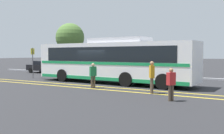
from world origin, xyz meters
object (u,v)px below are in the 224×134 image
Objects in this scene: bus_stop_sign at (33,59)px; tree_0 at (70,38)px; parked_car_1 at (76,68)px; pedestrian_0 at (171,83)px; transit_bus at (112,60)px; pedestrian_1 at (93,74)px; pedestrian_2 at (152,75)px; parked_car_0 at (43,67)px.

tree_0 is (-5.26, 11.59, 2.75)m from bus_stop_sign.
pedestrian_0 is at bearing -123.89° from parked_car_1.
pedestrian_0 is 25.96m from tree_0.
transit_bus is 2.03× the size of tree_0.
tree_0 is at bearing 75.82° from pedestrian_1.
transit_bus is at bearing 38.45° from pedestrian_1.
pedestrian_0 is (6.20, -5.01, -0.87)m from transit_bus.
pedestrian_2 is at bearing -122.27° from parked_car_1.
pedestrian_1 is at bearing -84.38° from pedestrian_0.
pedestrian_2 reaches higher than parked_car_0.
parked_car_1 is 10.90m from pedestrian_1.
parked_car_1 is 3.04× the size of pedestrian_1.
parked_car_1 is 14.30m from pedestrian_2.
pedestrian_1 is (0.35, -3.04, -0.83)m from transit_bus.
bus_stop_sign is (-1.05, -4.94, 1.03)m from parked_car_1.
transit_bus is 4.74× the size of bus_stop_sign.
pedestrian_0 reaches higher than parked_car_0.
parked_car_0 is 2.57× the size of pedestrian_1.
pedestrian_2 is at bearing 65.11° from parked_car_0.
pedestrian_2 reaches higher than pedestrian_1.
parked_car_0 is 18.99m from pedestrian_2.
transit_bus is 5.66m from pedestrian_2.
pedestrian_1 reaches higher than parked_car_1.
pedestrian_2 is (4.19, -0.27, 0.13)m from pedestrian_1.
parked_car_0 is 21.25m from pedestrian_0.
pedestrian_1 is (-5.85, 1.97, 0.04)m from pedestrian_0.
bus_stop_sign is at bearing 40.93° from pedestrian_2.
tree_0 is (-18.12, 14.71, 3.45)m from pedestrian_2.
parked_car_0 is 7.37m from tree_0.
pedestrian_2 is at bearing -123.52° from transit_bus.
parked_car_0 is at bearing 69.92° from transit_bus.
pedestrian_2 is 13.25m from bus_stop_sign.
parked_car_1 is 0.76× the size of tree_0.
bus_stop_sign reaches higher than pedestrian_1.
parked_car_1 is at bearing 86.96° from parked_car_0.
transit_bus reaches higher than parked_car_0.
parked_car_1 is at bearing -101.71° from pedestrian_0.
parked_car_0 is at bearing -94.41° from pedestrian_0.
pedestrian_1 is 4.20m from pedestrian_2.
transit_bus is 8.75m from parked_car_1.
pedestrian_0 is 0.56× the size of bus_stop_sign.
pedestrian_0 is 0.24× the size of tree_0.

